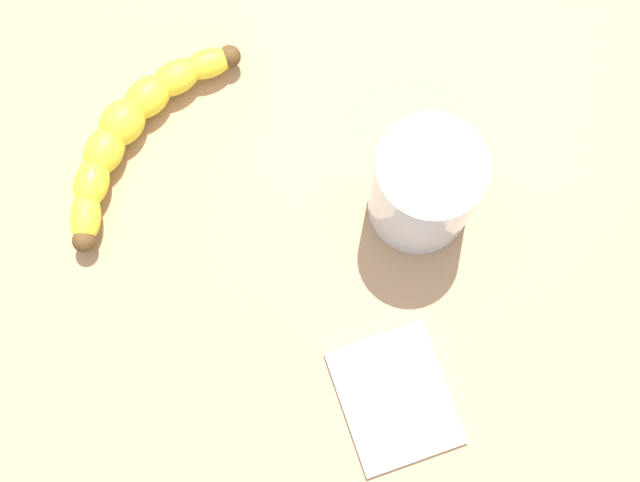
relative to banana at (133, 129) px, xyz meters
The scene contains 4 objects.
wooden_tabletop 10.75cm from the banana, behind, with size 120.00×120.00×3.00cm, color tan.
banana is the anchor object (origin of this frame).
smoothie_glass 27.43cm from the banana, 142.50° to the right, with size 9.29×9.29×11.63cm.
folded_napkin 34.16cm from the banana, behind, with size 11.30×9.26×0.60cm, color white.
Camera 1 is at (-23.86, 4.14, 80.87)cm, focal length 49.16 mm.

